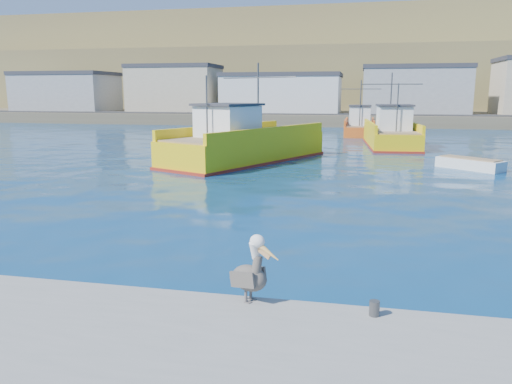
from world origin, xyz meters
TOP-DOWN VIEW (x-y plane):
  - ground at (0.00, 0.00)m, footprint 260.00×260.00m
  - dock_bollards at (0.60, -3.40)m, footprint 36.20×0.20m
  - far_shore at (0.00, 109.20)m, footprint 200.00×81.00m
  - trawler_yellow_a at (-5.35, 20.91)m, footprint 9.88×14.39m
  - trawler_yellow_b at (5.14, 33.22)m, footprint 5.41×11.67m
  - boat_orange at (2.30, 44.74)m, footprint 4.48×8.53m
  - skiff_mid at (9.31, 20.41)m, footprint 3.94×3.70m
  - pelican at (0.53, -3.24)m, footprint 1.15×0.73m

SIDE VIEW (x-z plane):
  - ground at x=0.00m, z-range 0.00..0.00m
  - skiff_mid at x=9.31m, z-range -0.16..0.72m
  - dock_bollards at x=0.60m, z-range 0.50..0.80m
  - boat_orange at x=2.30m, z-range -2.01..4.09m
  - trawler_yellow_b at x=5.14m, z-range -2.22..4.31m
  - pelican at x=0.53m, z-range 0.39..1.85m
  - trawler_yellow_a at x=-5.35m, z-range -2.24..4.59m
  - far_shore at x=0.00m, z-range -3.02..20.98m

